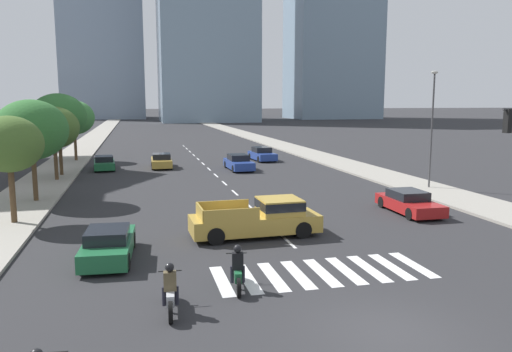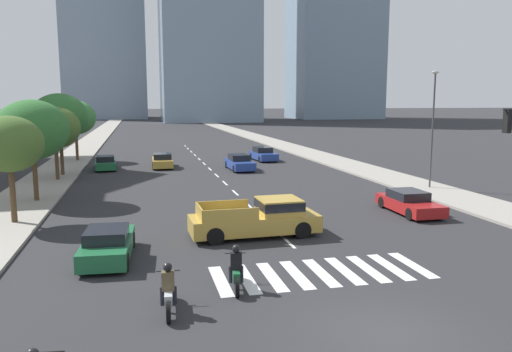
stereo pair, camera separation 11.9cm
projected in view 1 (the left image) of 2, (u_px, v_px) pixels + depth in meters
ground_plane at (388, 333)px, 13.02m from camera, size 800.00×800.00×0.00m
sidewalk_east at (356, 168)px, 44.86m from camera, size 4.00×260.00×0.15m
sidewalk_west at (49, 178)px, 38.83m from camera, size 4.00×260.00×0.15m
crosswalk_near at (322, 272)px, 17.63m from camera, size 7.65×2.96×0.01m
lane_divider_center at (209, 169)px, 44.54m from camera, size 0.14×50.00×0.01m
motorcycle_lead at (238, 271)px, 16.03m from camera, size 0.70×2.05×1.49m
motorcycle_trailing at (170, 292)px, 14.25m from camera, size 0.70×2.13×1.49m
pickup_truck at (261, 218)px, 22.32m from camera, size 5.82×2.18×1.67m
sedan_gold_0 at (161, 161)px, 45.39m from camera, size 1.90×4.32×1.32m
sedan_blue_1 at (239, 163)px, 43.98m from camera, size 2.00×4.71×1.35m
sedan_green_2 at (104, 163)px, 44.09m from camera, size 2.02×4.52×1.24m
sedan_red_3 at (409, 202)px, 27.02m from camera, size 1.93×4.56×1.20m
sedan_green_4 at (109, 245)px, 18.97m from camera, size 2.00×4.40×1.26m
sedan_blue_5 at (262, 154)px, 50.86m from camera, size 2.16×4.40×1.38m
street_lamp_east at (432, 121)px, 33.65m from camera, size 0.50×0.24×7.88m
street_tree_nearest at (9, 144)px, 23.78m from camera, size 3.20×3.20×5.19m
street_tree_second at (32, 130)px, 29.08m from camera, size 4.16×4.16×5.98m
street_tree_third at (54, 128)px, 37.01m from camera, size 3.69×3.69×5.49m
street_tree_fourth at (58, 117)px, 39.41m from camera, size 4.34×4.34×6.49m
street_tree_fifth at (74, 118)px, 49.35m from camera, size 3.98×3.98×5.96m
office_tower_right_skyline at (333, 12)px, 172.01m from camera, size 29.24×22.92×82.97m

